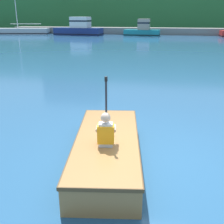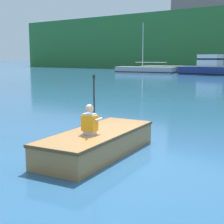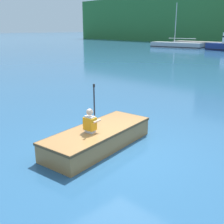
{
  "view_description": "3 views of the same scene",
  "coord_description": "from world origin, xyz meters",
  "px_view_note": "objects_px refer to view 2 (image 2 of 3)",
  "views": [
    {
      "loc": [
        0.39,
        -4.95,
        2.71
      ],
      "look_at": [
        -0.63,
        0.26,
        0.86
      ],
      "focal_mm": 45.0,
      "sensor_mm": 36.0,
      "label": 1
    },
    {
      "loc": [
        3.95,
        -5.73,
        2.06
      ],
      "look_at": [
        -0.63,
        0.26,
        0.86
      ],
      "focal_mm": 55.0,
      "sensor_mm": 36.0,
      "label": 2
    },
    {
      "loc": [
        4.53,
        -4.76,
        3.03
      ],
      "look_at": [
        -0.63,
        0.26,
        0.86
      ],
      "focal_mm": 45.0,
      "sensor_mm": 36.0,
      "label": 3
    }
  ],
  "objects_px": {
    "moored_boat_dock_west_inner": "(145,70)",
    "rowboat_foreground": "(99,141)",
    "person_paddler": "(90,121)",
    "moored_boat_dock_east_inner": "(208,68)"
  },
  "relations": [
    {
      "from": "moored_boat_dock_west_inner",
      "to": "moored_boat_dock_east_inner",
      "type": "bearing_deg",
      "value": -2.94
    },
    {
      "from": "moored_boat_dock_east_inner",
      "to": "person_paddler",
      "type": "distance_m",
      "value": 35.51
    },
    {
      "from": "person_paddler",
      "to": "moored_boat_dock_east_inner",
      "type": "bearing_deg",
      "value": 108.15
    },
    {
      "from": "person_paddler",
      "to": "rowboat_foreground",
      "type": "bearing_deg",
      "value": 98.88
    },
    {
      "from": "moored_boat_dock_west_inner",
      "to": "moored_boat_dock_east_inner",
      "type": "relative_size",
      "value": 1.25
    },
    {
      "from": "moored_boat_dock_west_inner",
      "to": "rowboat_foreground",
      "type": "relative_size",
      "value": 2.41
    },
    {
      "from": "rowboat_foreground",
      "to": "person_paddler",
      "type": "distance_m",
      "value": 0.62
    },
    {
      "from": "moored_boat_dock_east_inner",
      "to": "rowboat_foreground",
      "type": "bearing_deg",
      "value": -71.76
    },
    {
      "from": "moored_boat_dock_west_inner",
      "to": "person_paddler",
      "type": "xyz_separation_m",
      "value": [
        19.95,
        -34.2,
        0.4
      ]
    },
    {
      "from": "rowboat_foreground",
      "to": "person_paddler",
      "type": "height_order",
      "value": "person_paddler"
    }
  ]
}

